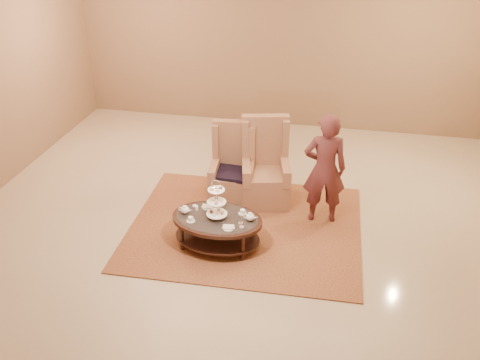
% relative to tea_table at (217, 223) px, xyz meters
% --- Properties ---
extents(ground, '(8.00, 8.00, 0.00)m').
position_rel_tea_table_xyz_m(ground, '(0.22, 0.36, -0.37)').
color(ground, '#C8B395').
rests_on(ground, ground).
extents(ceiling, '(8.00, 8.00, 0.02)m').
position_rel_tea_table_xyz_m(ceiling, '(0.22, 0.36, -0.37)').
color(ceiling, beige).
rests_on(ceiling, ground).
extents(wall_back, '(8.00, 0.04, 3.50)m').
position_rel_tea_table_xyz_m(wall_back, '(0.22, 4.36, 1.38)').
color(wall_back, '#926E50').
rests_on(wall_back, ground).
extents(rug, '(3.30, 2.78, 0.02)m').
position_rel_tea_table_xyz_m(rug, '(0.28, 0.51, -0.36)').
color(rug, '#A36839').
rests_on(rug, ground).
extents(tea_table, '(1.27, 0.92, 1.02)m').
position_rel_tea_table_xyz_m(tea_table, '(0.00, 0.00, 0.00)').
color(tea_table, black).
rests_on(tea_table, ground).
extents(armchair_left, '(0.70, 0.72, 1.20)m').
position_rel_tea_table_xyz_m(armchair_left, '(-0.07, 1.30, 0.04)').
color(armchair_left, '#A26C4C').
rests_on(armchair_left, ground).
extents(armchair_right, '(0.84, 0.86, 1.30)m').
position_rel_tea_table_xyz_m(armchair_right, '(0.42, 1.36, 0.07)').
color(armchair_right, '#A26C4C').
rests_on(armchair_right, ground).
extents(person, '(0.65, 0.48, 1.65)m').
position_rel_tea_table_xyz_m(person, '(1.31, 0.93, 0.46)').
color(person, '#562426').
rests_on(person, ground).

